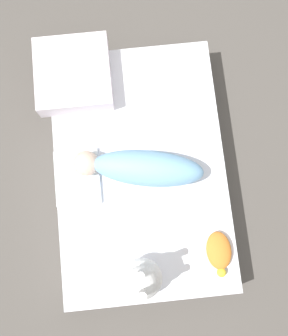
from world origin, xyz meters
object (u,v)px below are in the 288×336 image
(pillow, at_px, (73,75))
(turtle_plush, at_px, (219,252))
(swaddled_baby, at_px, (142,168))
(bunny_plush, at_px, (142,280))

(pillow, distance_m, turtle_plush, 1.04)
(pillow, relative_size, turtle_plush, 1.80)
(pillow, height_order, turtle_plush, pillow)
(turtle_plush, bearing_deg, swaddled_baby, -142.97)
(bunny_plush, bearing_deg, turtle_plush, 101.93)
(turtle_plush, bearing_deg, pillow, -146.86)
(bunny_plush, bearing_deg, swaddled_baby, 174.15)
(bunny_plush, height_order, turtle_plush, bunny_plush)
(turtle_plush, bearing_deg, bunny_plush, -78.07)
(swaddled_baby, relative_size, turtle_plush, 2.96)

